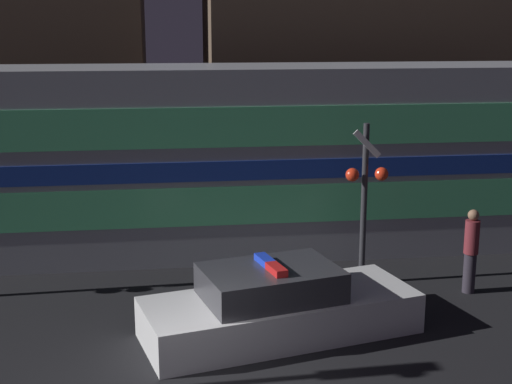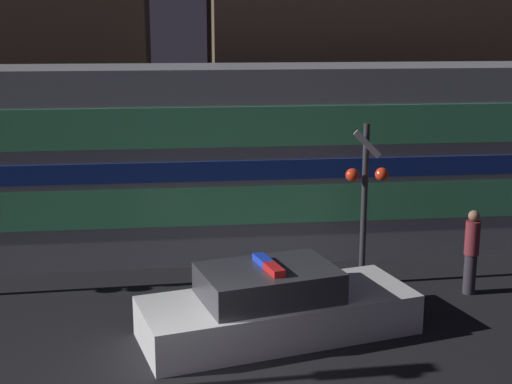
% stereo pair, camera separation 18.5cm
% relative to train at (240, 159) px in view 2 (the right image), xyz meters
% --- Properties ---
extents(train, '(17.15, 2.85, 4.30)m').
position_rel_train_xyz_m(train, '(0.00, 0.00, 0.00)').
color(train, '#999EA5').
rests_on(train, ground_plane).
extents(police_car, '(4.97, 2.79, 1.34)m').
position_rel_train_xyz_m(police_car, '(0.13, -5.09, -1.65)').
color(police_car, silver).
rests_on(police_car, ground_plane).
extents(pedestrian, '(0.29, 0.29, 1.71)m').
position_rel_train_xyz_m(pedestrian, '(4.23, -3.63, -1.27)').
color(pedestrian, '#2D2833').
rests_on(pedestrian, ground_plane).
extents(crossing_signal_near, '(0.87, 0.34, 3.33)m').
position_rel_train_xyz_m(crossing_signal_near, '(2.25, -2.90, -0.17)').
color(crossing_signal_near, '#2D2D33').
rests_on(crossing_signal_near, ground_plane).
extents(building_left, '(7.50, 6.46, 10.26)m').
position_rel_train_xyz_m(building_left, '(-6.02, 8.41, 2.98)').
color(building_left, brown).
rests_on(building_left, ground_plane).
extents(building_center, '(9.63, 4.03, 6.48)m').
position_rel_train_xyz_m(building_center, '(4.51, 5.98, 1.09)').
color(building_center, brown).
rests_on(building_center, ground_plane).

